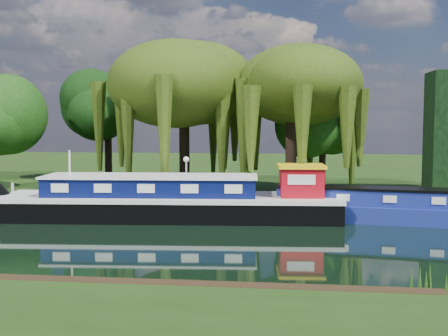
# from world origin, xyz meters

# --- Properties ---
(ground) EXTENTS (120.00, 120.00, 0.00)m
(ground) POSITION_xyz_m (0.00, 0.00, 0.00)
(ground) COLOR black
(far_bank) EXTENTS (120.00, 52.00, 0.45)m
(far_bank) POSITION_xyz_m (0.00, 34.00, 0.23)
(far_bank) COLOR black
(far_bank) RESTS_ON ground
(dutch_barge) EXTENTS (18.38, 5.36, 3.83)m
(dutch_barge) POSITION_xyz_m (0.74, 5.14, 0.95)
(dutch_barge) COLOR black
(dutch_barge) RESTS_ON ground
(narrowboat) EXTENTS (13.38, 4.16, 1.93)m
(narrowboat) POSITION_xyz_m (10.98, 5.57, 0.69)
(narrowboat) COLOR navy
(narrowboat) RESTS_ON ground
(white_cruiser) EXTENTS (2.38, 2.06, 1.24)m
(white_cruiser) POSITION_xyz_m (14.87, 5.01, 0.00)
(white_cruiser) COLOR silver
(white_cruiser) RESTS_ON ground
(willow_left) EXTENTS (8.11, 8.11, 9.71)m
(willow_left) POSITION_xyz_m (-0.16, 13.38, 7.51)
(willow_left) COLOR black
(willow_left) RESTS_ON far_bank
(willow_right) EXTENTS (7.26, 7.26, 8.84)m
(willow_right) POSITION_xyz_m (7.05, 11.44, 6.90)
(willow_right) COLOR black
(willow_right) RESTS_ON far_bank
(tree_far_mid) EXTENTS (4.95, 4.95, 8.11)m
(tree_far_mid) POSITION_xyz_m (-7.35, 18.92, 6.04)
(tree_far_mid) COLOR black
(tree_far_mid) RESTS_ON far_bank
(tree_far_right) EXTENTS (4.04, 4.04, 6.61)m
(tree_far_right) POSITION_xyz_m (9.25, 15.49, 5.01)
(tree_far_right) COLOR black
(tree_far_right) RESTS_ON far_bank
(lamppost) EXTENTS (0.36, 0.36, 2.56)m
(lamppost) POSITION_xyz_m (0.50, 10.50, 2.42)
(lamppost) COLOR silver
(lamppost) RESTS_ON far_bank
(mooring_posts) EXTENTS (19.16, 0.16, 1.00)m
(mooring_posts) POSITION_xyz_m (-0.50, 8.40, 0.95)
(mooring_posts) COLOR silver
(mooring_posts) RESTS_ON far_bank
(reeds_near) EXTENTS (33.70, 1.50, 1.10)m
(reeds_near) POSITION_xyz_m (6.87, -7.57, 0.55)
(reeds_near) COLOR #1C4211
(reeds_near) RESTS_ON ground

